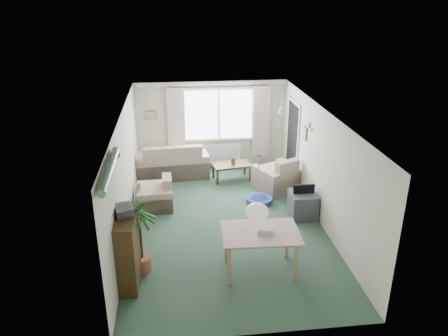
{
  "coord_description": "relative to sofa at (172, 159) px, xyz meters",
  "views": [
    {
      "loc": [
        -0.98,
        -8.07,
        4.61
      ],
      "look_at": [
        0.0,
        0.3,
        1.15
      ],
      "focal_mm": 35.0,
      "sensor_mm": 36.0,
      "label": 1
    }
  ],
  "objects": [
    {
      "name": "wall_picture_back",
      "position": [
        -0.5,
        0.48,
        1.09
      ],
      "size": [
        0.28,
        0.03,
        0.22
      ],
      "primitive_type": "cube",
      "color": "brown"
    },
    {
      "name": "window",
      "position": [
        1.3,
        0.48,
        1.04
      ],
      "size": [
        1.8,
        0.03,
        1.3
      ],
      "primitive_type": "cube",
      "color": "white"
    },
    {
      "name": "photo_frame",
      "position": [
        1.57,
        -0.46,
        0.05
      ],
      "size": [
        0.12,
        0.06,
        0.16
      ],
      "primitive_type": "cube",
      "rotation": [
        0.0,
        0.0,
        0.38
      ],
      "color": "brown",
      "rests_on": "coffee_table"
    },
    {
      "name": "tv_cube",
      "position": [
        2.8,
        -2.63,
        -0.19
      ],
      "size": [
        0.56,
        0.62,
        0.55
      ],
      "primitive_type": "cube",
      "rotation": [
        0.0,
        0.0,
        -0.02
      ],
      "color": "#36363B",
      "rests_on": "ground"
    },
    {
      "name": "bauble_cluster_b",
      "position": [
        2.7,
        -3.05,
        1.76
      ],
      "size": [
        0.2,
        0.2,
        0.2
      ],
      "primitive_type": "sphere",
      "color": "silver"
    },
    {
      "name": "coffee_table",
      "position": [
        1.53,
        -0.47,
        -0.25
      ],
      "size": [
        1.04,
        0.68,
        0.43
      ],
      "primitive_type": "cube",
      "rotation": [
        0.0,
        0.0,
        0.16
      ],
      "color": "black",
      "rests_on": "ground"
    },
    {
      "name": "pet_bed",
      "position": [
        1.99,
        -1.87,
        -0.4
      ],
      "size": [
        0.68,
        0.68,
        0.12
      ],
      "primitive_type": "cylinder",
      "rotation": [
        0.0,
        0.0,
        0.12
      ],
      "color": "navy",
      "rests_on": "ground"
    },
    {
      "name": "armchair_left",
      "position": [
        -0.4,
        -1.81,
        -0.1
      ],
      "size": [
        0.81,
        0.85,
        0.73
      ],
      "primitive_type": "cube",
      "rotation": [
        0.0,
        0.0,
        -1.53
      ],
      "color": "beige",
      "rests_on": "ground"
    },
    {
      "name": "curtain_left",
      "position": [
        0.15,
        0.38,
        0.81
      ],
      "size": [
        0.45,
        0.08,
        2.0
      ],
      "primitive_type": "cube",
      "color": "beige"
    },
    {
      "name": "radiator",
      "position": [
        1.3,
        0.44,
        -0.06
      ],
      "size": [
        1.2,
        0.1,
        0.55
      ],
      "primitive_type": "cube",
      "color": "white"
    },
    {
      "name": "houseplant",
      "position": [
        -0.55,
        -4.25,
        0.29
      ],
      "size": [
        0.81,
        0.81,
        1.5
      ],
      "primitive_type": "cylinder",
      "rotation": [
        0.0,
        0.0,
        -0.3
      ],
      "color": "#286522",
      "rests_on": "ground"
    },
    {
      "name": "dining_table",
      "position": [
        1.49,
        -4.48,
        -0.08
      ],
      "size": [
        1.25,
        0.86,
        0.76
      ],
      "primitive_type": "cube",
      "rotation": [
        0.0,
        0.0,
        -0.04
      ],
      "color": "tan",
      "rests_on": "ground"
    },
    {
      "name": "curtain_rod",
      "position": [
        1.3,
        0.4,
        1.81
      ],
      "size": [
        2.6,
        0.03,
        0.03
      ],
      "primitive_type": "cube",
      "color": "black"
    },
    {
      "name": "gift_box",
      "position": [
        1.56,
        -4.53,
        0.36
      ],
      "size": [
        0.29,
        0.25,
        0.12
      ],
      "primitive_type": "cube",
      "rotation": [
        0.0,
        0.0,
        -0.31
      ],
      "color": "silver",
      "rests_on": "dining_table"
    },
    {
      "name": "curtain_right",
      "position": [
        2.45,
        0.38,
        0.81
      ],
      "size": [
        0.45,
        0.08,
        2.0
      ],
      "primitive_type": "cube",
      "color": "beige"
    },
    {
      "name": "bauble_cluster_a",
      "position": [
        2.4,
        -1.85,
        1.76
      ],
      "size": [
        0.2,
        0.2,
        0.2
      ],
      "primitive_type": "sphere",
      "color": "silver"
    },
    {
      "name": "doorway",
      "position": [
        3.08,
        -0.55,
        0.54
      ],
      "size": [
        0.03,
        0.95,
        2.0
      ],
      "primitive_type": "cube",
      "color": "black"
    },
    {
      "name": "armchair_corner",
      "position": [
        2.58,
        -1.17,
        -0.04
      ],
      "size": [
        1.25,
        1.23,
        0.86
      ],
      "primitive_type": "cube",
      "rotation": [
        0.0,
        0.0,
        3.58
      ],
      "color": "#C2B493",
      "rests_on": "ground"
    },
    {
      "name": "pendant_lamp",
      "position": [
        1.3,
        -5.05,
        1.02
      ],
      "size": [
        0.36,
        0.36,
        0.36
      ],
      "primitive_type": "sphere",
      "color": "white"
    },
    {
      "name": "tinsel_garland",
      "position": [
        -0.82,
        -5.05,
        1.82
      ],
      "size": [
        1.6,
        1.6,
        0.12
      ],
      "primitive_type": "cylinder",
      "color": "#196626"
    },
    {
      "name": "wall_picture_right",
      "position": [
        3.08,
        -1.55,
        1.09
      ],
      "size": [
        0.03,
        0.24,
        0.3
      ],
      "primitive_type": "cube",
      "color": "brown"
    },
    {
      "name": "hifi_box",
      "position": [
        -0.76,
        -4.44,
        0.85
      ],
      "size": [
        0.37,
        0.42,
        0.14
      ],
      "primitive_type": "cube",
      "rotation": [
        0.0,
        0.0,
        0.31
      ],
      "color": "#313136",
      "rests_on": "bookshelf"
    },
    {
      "name": "bookshelf",
      "position": [
        -0.74,
        -4.49,
        0.16
      ],
      "size": [
        0.38,
        1.03,
        1.24
      ],
      "primitive_type": "cube",
      "rotation": [
        0.0,
        0.0,
        -0.05
      ],
      "color": "black",
      "rests_on": "ground"
    },
    {
      "name": "ground",
      "position": [
        1.1,
        -2.75,
        -0.46
      ],
      "size": [
        6.5,
        6.5,
        0.0
      ],
      "primitive_type": "plane",
      "color": "#284332"
    },
    {
      "name": "sofa",
      "position": [
        0.0,
        0.0,
        0.0
      ],
      "size": [
        1.93,
        1.13,
        0.93
      ],
      "primitive_type": "cube",
      "rotation": [
        0.0,
        0.0,
        3.22
      ],
      "color": "beige",
      "rests_on": "ground"
    }
  ]
}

